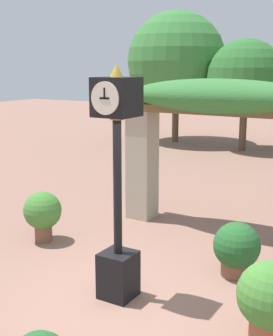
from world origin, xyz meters
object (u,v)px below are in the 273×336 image
at_px(pedestal_clock, 118,188).
at_px(potted_plant_near_left, 271,299).
at_px(potted_plant_near_right, 237,248).
at_px(potted_plant_far_left, 43,212).

xyz_separation_m(pedestal_clock, potted_plant_near_left, (2.16, 0.01, -1.07)).
bearing_deg(potted_plant_near_right, potted_plant_far_left, -172.65).
bearing_deg(potted_plant_far_left, potted_plant_near_left, -13.09).
bearing_deg(potted_plant_near_left, pedestal_clock, -179.63).
height_order(pedestal_clock, potted_plant_near_left, pedestal_clock).
relative_size(pedestal_clock, potted_plant_near_right, 3.75).
distance_m(potted_plant_near_right, potted_plant_far_left, 3.65).
xyz_separation_m(potted_plant_near_right, potted_plant_far_left, (-3.62, -0.47, 0.11)).
bearing_deg(potted_plant_near_right, potted_plant_near_left, -57.97).
relative_size(potted_plant_near_left, potted_plant_far_left, 1.05).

